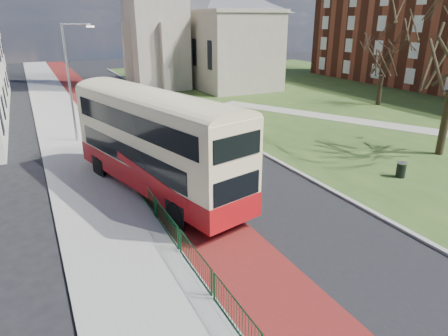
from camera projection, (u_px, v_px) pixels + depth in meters
ground at (259, 247)px, 15.61m from camera, size 160.00×160.00×0.00m
road_carriageway at (150, 126)px, 33.03m from camera, size 9.00×120.00×0.01m
bus_lane at (117, 130)px, 31.91m from camera, size 3.40×120.00×0.01m
pavement_west at (67, 135)px, 30.32m from camera, size 4.00×120.00×0.12m
kerb_west at (94, 132)px, 31.14m from camera, size 0.25×120.00×0.13m
kerb_east at (193, 115)px, 36.59m from camera, size 0.25×80.00×0.13m
grass_green at (357, 98)px, 44.85m from camera, size 40.00×80.00×0.04m
footpath at (408, 128)px, 32.28m from camera, size 18.84×32.82×0.03m
pedestrian_railing at (155, 208)px, 17.56m from camera, size 0.07×24.00×1.12m
streetlamp at (71, 77)px, 27.31m from camera, size 2.13×0.18×8.00m
bus at (155, 139)px, 19.50m from camera, size 5.66×12.28×5.00m
winter_tree_far at (385, 51)px, 39.29m from camera, size 6.52×6.52×7.70m
litter_bin at (401, 170)px, 22.20m from camera, size 0.67×0.67×0.87m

